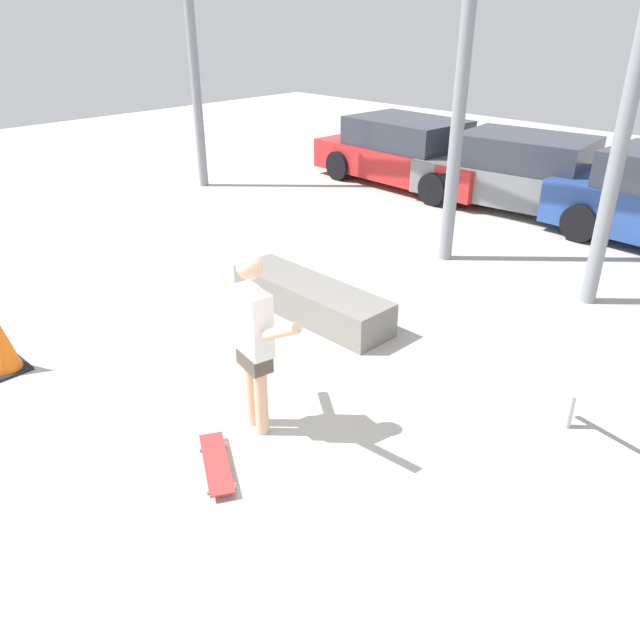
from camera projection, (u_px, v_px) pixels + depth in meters
The scene contains 8 objects.
ground_plane at pixel (243, 427), 6.00m from camera, with size 36.00×36.00×0.00m, color #B2ADA3.
skateboarder at pixel (253, 336), 5.55m from camera, with size 1.51×0.39×1.78m.
skateboard at pixel (216, 463), 5.43m from camera, with size 0.83×0.60×0.08m.
grind_box at pixel (311, 299), 8.07m from camera, with size 2.36×0.66×0.44m, color slate.
canopy_support_left at pixel (302, 23), 10.46m from camera, with size 6.63×0.20×5.26m.
parked_car_red at pixel (410, 153), 13.78m from camera, with size 4.52×2.22×1.41m.
parked_car_grey at pixel (529, 175), 12.03m from camera, with size 4.50×2.25×1.42m.
traffic_cone at pixel (0, 342), 6.77m from camera, with size 0.42×0.42×0.72m.
Camera 1 is at (3.93, -2.98, 3.64)m, focal length 35.00 mm.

